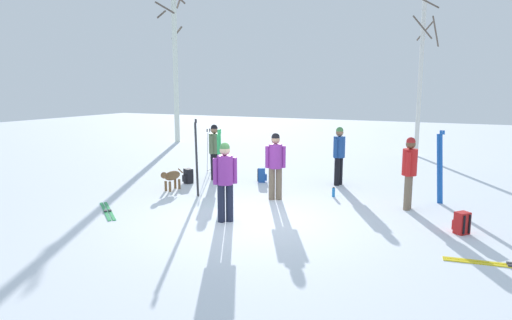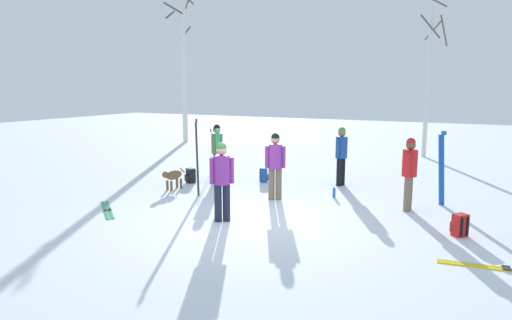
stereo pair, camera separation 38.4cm
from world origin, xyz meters
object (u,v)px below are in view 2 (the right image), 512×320
person_1 (341,152)px  birch_tree_1 (429,68)px  ski_poles_0 (212,149)px  person_4 (409,169)px  backpack_0 (460,225)px  ski_pair_lying_1 (107,210)px  person_3 (275,162)px  backpack_2 (190,176)px  ski_pair_planted_0 (219,169)px  birch_tree_0 (183,63)px  dog (173,176)px  ski_pair_planted_1 (442,169)px  water_bottle_0 (334,193)px  person_2 (222,177)px  backpack_1 (264,175)px  ski_pair_lying_0 (503,269)px  ski_pair_planted_2 (197,158)px  person_0 (217,148)px

person_1 → birch_tree_1: size_ratio=0.25×
ski_poles_0 → person_4: bearing=-16.5°
backpack_0 → birch_tree_1: (-1.86, 10.20, 3.38)m
ski_poles_0 → ski_pair_lying_1: bearing=-86.2°
person_3 → backpack_2: 3.29m
ski_pair_planted_0 → birch_tree_0: size_ratio=0.25×
dog → ski_pair_planted_1: bearing=13.5°
backpack_0 → water_bottle_0: 3.61m
dog → backpack_2: size_ratio=2.03×
person_4 → backpack_0: size_ratio=3.90×
person_2 → backpack_1: size_ratio=3.90×
person_3 → backpack_1: bearing=123.4°
person_1 → backpack_1: size_ratio=3.90×
ski_pair_planted_0 → ski_poles_0: ski_pair_planted_0 is taller
ski_pair_lying_0 → birch_tree_0: size_ratio=0.26×
person_1 → person_3: 2.60m
dog → person_3: bearing=5.1°
person_2 → ski_pair_planted_2: bearing=136.5°
person_0 → ski_pair_lying_0: person_0 is taller
ski_pair_planted_1 → backpack_2: 7.00m
backpack_1 → backpack_2: (-1.93, -1.12, 0.00)m
ski_pair_lying_1 → ski_pair_lying_0: bearing=2.1°
person_0 → ski_poles_0: 1.20m
ski_pair_lying_1 → person_0: bearing=84.4°
ski_pair_planted_0 → birch_tree_0: bearing=129.4°
person_4 → water_bottle_0: person_4 is taller
person_4 → ski_pair_lying_1: size_ratio=1.23×
ski_pair_planted_0 → ski_poles_0: (-2.55, 3.73, -0.15)m
ski_pair_planted_2 → ski_pair_lying_0: bearing=-14.9°
person_2 → ski_pair_lying_1: (-2.88, -0.48, -0.97)m
ski_pair_planted_2 → backpack_1: size_ratio=4.64×
water_bottle_0 → ski_pair_planted_2: bearing=-156.9°
dog → birch_tree_1: bearing=59.8°
person_2 → ski_pair_lying_0: (5.32, -0.18, -0.97)m
ski_pair_planted_2 → ski_pair_lying_1: size_ratio=1.47×
ski_pair_lying_1 → ski_poles_0: bearing=93.8°
person_3 → person_0: bearing=150.1°
ski_pair_lying_0 → dog: bearing=165.4°
dog → ski_poles_0: ski_poles_0 is taller
ski_pair_lying_1 → ski_poles_0: size_ratio=0.94×
ski_pair_planted_0 → water_bottle_0: ski_pair_planted_0 is taller
ski_pair_planted_1 → backpack_0: (0.57, -2.32, -0.69)m
ski_pair_planted_0 → backpack_0: size_ratio=4.29×
ski_pair_lying_1 → ski_poles_0: ski_poles_0 is taller
dog → ski_pair_planted_2: (0.99, -0.23, 0.63)m
person_2 → ski_poles_0: bearing=124.6°
ski_pair_lying_0 → birch_tree_0: bearing=141.7°
dog → birch_tree_1: 11.48m
backpack_0 → birch_tree_1: 10.90m
ski_pair_planted_0 → birch_tree_1: (3.42, 10.52, 2.66)m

